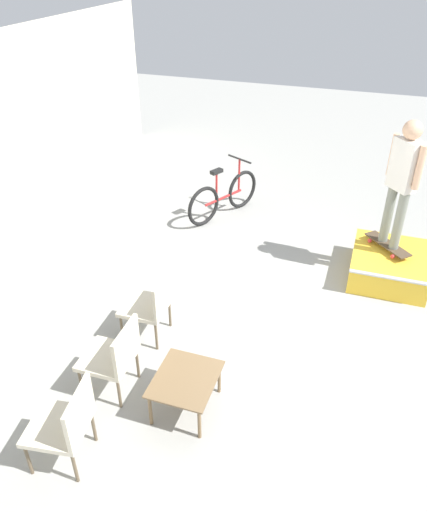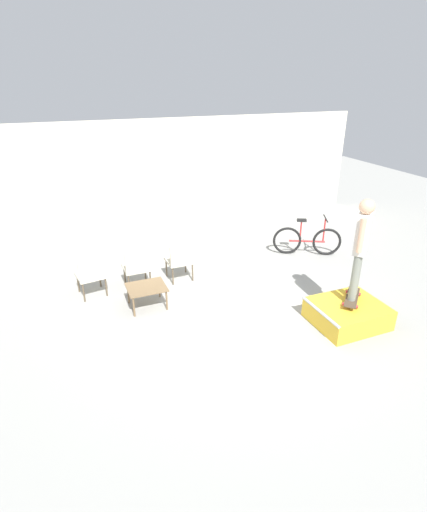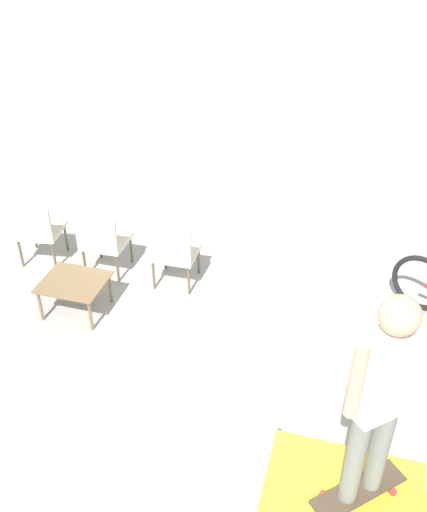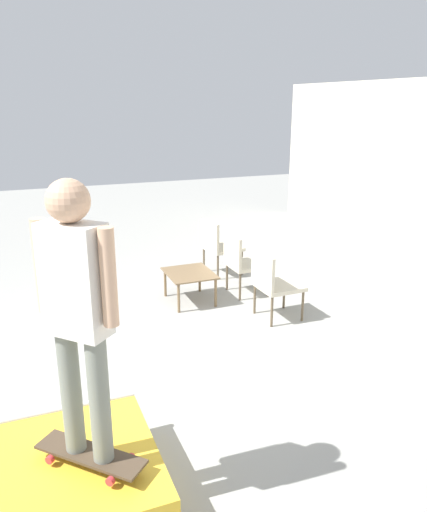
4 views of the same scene
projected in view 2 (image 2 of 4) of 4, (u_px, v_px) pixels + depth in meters
ground_plane at (238, 311)px, 7.46m from camera, size 24.00×24.00×0.00m
house_wall_back at (163, 175)px, 11.00m from camera, size 12.00×0.06×3.00m
skate_ramp_box at (347, 314)px, 7.02m from camera, size 1.23×1.03×0.40m
skateboard_on_ramp at (352, 297)px, 7.00m from camera, size 0.68×0.67×0.07m
person_skater at (361, 241)px, 6.56m from camera, size 0.44×0.42×1.77m
coffee_table at (147, 289)px, 7.45m from camera, size 0.71×0.62×0.42m
patio_chair_left at (91, 274)px, 7.76m from camera, size 0.59×0.59×0.88m
patio_chair_center at (137, 266)px, 8.06m from camera, size 0.53×0.53×0.88m
patio_chair_right at (180, 259)px, 8.37m from camera, size 0.54×0.54×0.88m
bicycle at (307, 240)px, 9.66m from camera, size 1.49×0.81×0.96m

